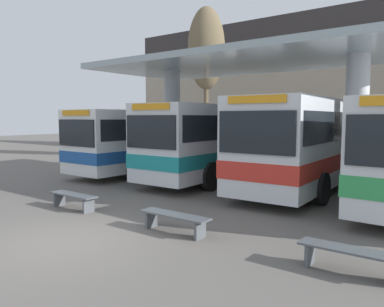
{
  "coord_description": "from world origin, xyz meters",
  "views": [
    {
      "loc": [
        7.09,
        -4.83,
        2.74
      ],
      "look_at": [
        0.0,
        4.71,
        1.6
      ],
      "focal_mm": 35.0,
      "sensor_mm": 36.0,
      "label": 1
    }
  ],
  "objects_px": {
    "transit_bus_right_bay": "(317,139)",
    "transit_bus_center_bay": "(227,138)",
    "transit_bus_left_bay": "(163,137)",
    "poplar_tree_behind_right": "(206,50)",
    "waiting_bench_near_pillar": "(73,198)",
    "waiting_bench_far_platform": "(174,219)",
    "waiting_bench_mid_platform": "(349,255)"
  },
  "relations": [
    {
      "from": "transit_bus_right_bay",
      "to": "waiting_bench_far_platform",
      "type": "height_order",
      "value": "transit_bus_right_bay"
    },
    {
      "from": "transit_bus_center_bay",
      "to": "transit_bus_right_bay",
      "type": "bearing_deg",
      "value": -174.25
    },
    {
      "from": "transit_bus_right_bay",
      "to": "transit_bus_center_bay",
      "type": "bearing_deg",
      "value": 5.02
    },
    {
      "from": "transit_bus_left_bay",
      "to": "waiting_bench_far_platform",
      "type": "distance_m",
      "value": 11.12
    },
    {
      "from": "waiting_bench_far_platform",
      "to": "transit_bus_left_bay",
      "type": "bearing_deg",
      "value": 132.38
    },
    {
      "from": "transit_bus_left_bay",
      "to": "waiting_bench_mid_platform",
      "type": "xyz_separation_m",
      "value": [
        11.38,
        -8.15,
        -1.38
      ]
    },
    {
      "from": "transit_bus_left_bay",
      "to": "waiting_bench_far_platform",
      "type": "xyz_separation_m",
      "value": [
        7.44,
        -8.15,
        -1.37
      ]
    },
    {
      "from": "transit_bus_center_bay",
      "to": "waiting_bench_far_platform",
      "type": "distance_m",
      "value": 8.85
    },
    {
      "from": "transit_bus_right_bay",
      "to": "poplar_tree_behind_right",
      "type": "relative_size",
      "value": 1.16
    },
    {
      "from": "waiting_bench_near_pillar",
      "to": "waiting_bench_mid_platform",
      "type": "height_order",
      "value": "same"
    },
    {
      "from": "transit_bus_left_bay",
      "to": "transit_bus_center_bay",
      "type": "relative_size",
      "value": 1.04
    },
    {
      "from": "waiting_bench_far_platform",
      "to": "transit_bus_right_bay",
      "type": "bearing_deg",
      "value": 86.31
    },
    {
      "from": "transit_bus_left_bay",
      "to": "transit_bus_center_bay",
      "type": "bearing_deg",
      "value": 178.7
    },
    {
      "from": "waiting_bench_near_pillar",
      "to": "poplar_tree_behind_right",
      "type": "xyz_separation_m",
      "value": [
        -4.68,
        13.85,
        6.83
      ]
    },
    {
      "from": "waiting_bench_near_pillar",
      "to": "waiting_bench_far_platform",
      "type": "distance_m",
      "value": 3.92
    },
    {
      "from": "transit_bus_left_bay",
      "to": "transit_bus_right_bay",
      "type": "height_order",
      "value": "transit_bus_right_bay"
    },
    {
      "from": "transit_bus_right_bay",
      "to": "waiting_bench_mid_platform",
      "type": "distance_m",
      "value": 9.25
    },
    {
      "from": "transit_bus_left_bay",
      "to": "waiting_bench_far_platform",
      "type": "relative_size",
      "value": 5.77
    },
    {
      "from": "waiting_bench_mid_platform",
      "to": "transit_bus_center_bay",
      "type": "bearing_deg",
      "value": 132.69
    },
    {
      "from": "waiting_bench_mid_platform",
      "to": "waiting_bench_far_platform",
      "type": "relative_size",
      "value": 0.92
    },
    {
      "from": "waiting_bench_near_pillar",
      "to": "waiting_bench_mid_platform",
      "type": "relative_size",
      "value": 1.03
    },
    {
      "from": "poplar_tree_behind_right",
      "to": "waiting_bench_mid_platform",
      "type": "bearing_deg",
      "value": -47.83
    },
    {
      "from": "transit_bus_left_bay",
      "to": "waiting_bench_mid_platform",
      "type": "distance_m",
      "value": 14.07
    },
    {
      "from": "transit_bus_left_bay",
      "to": "waiting_bench_near_pillar",
      "type": "xyz_separation_m",
      "value": [
        3.52,
        -8.15,
        -1.38
      ]
    },
    {
      "from": "transit_bus_left_bay",
      "to": "waiting_bench_mid_platform",
      "type": "height_order",
      "value": "transit_bus_left_bay"
    },
    {
      "from": "transit_bus_left_bay",
      "to": "waiting_bench_far_platform",
      "type": "height_order",
      "value": "transit_bus_left_bay"
    },
    {
      "from": "transit_bus_left_bay",
      "to": "poplar_tree_behind_right",
      "type": "xyz_separation_m",
      "value": [
        -1.16,
        5.7,
        5.45
      ]
    },
    {
      "from": "transit_bus_left_bay",
      "to": "poplar_tree_behind_right",
      "type": "distance_m",
      "value": 7.97
    },
    {
      "from": "waiting_bench_near_pillar",
      "to": "transit_bus_right_bay",
      "type": "bearing_deg",
      "value": 62.19
    },
    {
      "from": "transit_bus_center_bay",
      "to": "waiting_bench_near_pillar",
      "type": "distance_m",
      "value": 8.17
    },
    {
      "from": "transit_bus_right_bay",
      "to": "waiting_bench_far_platform",
      "type": "bearing_deg",
      "value": 84.95
    },
    {
      "from": "transit_bus_center_bay",
      "to": "waiting_bench_mid_platform",
      "type": "height_order",
      "value": "transit_bus_center_bay"
    }
  ]
}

